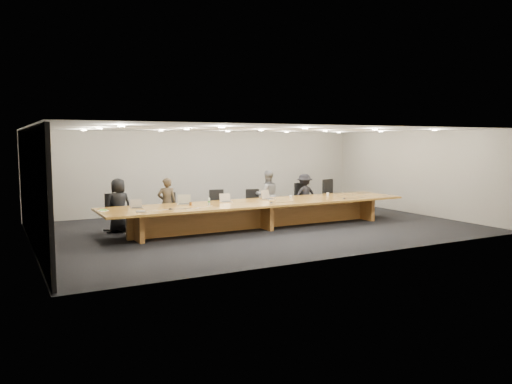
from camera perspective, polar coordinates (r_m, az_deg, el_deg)
ground at (r=14.28m, az=0.57°, el=-4.10°), size 12.00×12.00×0.00m
back_wall at (r=17.71m, az=-5.67°, el=2.37°), size 12.00×0.02×2.80m
left_wall_panel at (r=12.40m, az=-24.25°, el=0.26°), size 0.08×7.84×2.74m
conference_table at (r=14.20m, az=0.57°, el=-2.03°), size 9.00×1.80×0.75m
chair_far_left at (r=14.11m, az=-15.79°, el=-2.26°), size 0.56×0.56×1.06m
chair_left at (r=14.53m, az=-9.39°, el=-2.01°), size 0.65×0.65×1.00m
chair_mid_left at (r=14.86m, az=-4.39°, el=-1.70°), size 0.63×0.63×1.04m
chair_mid_right at (r=15.45m, az=-0.26°, el=-1.48°), size 0.62×0.62×0.99m
chair_right at (r=16.50m, az=5.56°, el=-0.83°), size 0.67×0.67×1.11m
chair_far_right at (r=17.00m, az=8.82°, el=-0.51°), size 0.75×0.75×1.21m
person_a at (r=14.05m, az=-15.44°, el=-1.46°), size 0.79×0.59×1.47m
person_b at (r=14.31m, az=-10.14°, el=-1.25°), size 0.59×0.46×1.44m
person_c at (r=15.64m, az=1.31°, el=-0.36°), size 0.87×0.74×1.55m
person_d at (r=16.41m, az=5.55°, el=-0.36°), size 0.92×0.54×1.40m
laptop_a at (r=13.14m, az=-13.45°, el=-1.31°), size 0.31×0.23×0.23m
laptop_b at (r=13.64m, az=-8.24°, el=-0.86°), size 0.42×0.37×0.28m
laptop_c at (r=14.08m, az=-3.43°, el=-0.66°), size 0.33×0.26×0.25m
laptop_d at (r=14.67m, az=1.49°, el=-0.31°), size 0.45×0.40×0.29m
water_bottle at (r=13.44m, az=-5.40°, el=-1.10°), size 0.08×0.08×0.20m
amber_mug at (r=13.46m, az=-7.47°, el=-1.34°), size 0.09×0.09×0.09m
paper_cup_near at (r=15.11m, az=3.99°, el=-0.53°), size 0.09×0.09×0.08m
paper_cup_far at (r=15.82m, az=8.21°, el=-0.26°), size 0.09×0.09×0.10m
notepad at (r=12.85m, az=-17.10°, el=-2.07°), size 0.28×0.25×0.01m
lime_gadget at (r=12.86m, az=-17.05°, el=-1.97°), size 0.19×0.15×0.03m
av_box at (r=12.39m, az=-13.04°, el=-2.20°), size 0.24×0.20×0.03m
mic_left at (r=12.76m, az=-9.76°, el=-1.90°), size 0.17×0.17×0.03m
mic_center at (r=13.86m, az=1.77°, el=-1.21°), size 0.15×0.15×0.03m
mic_right at (r=15.10m, az=10.07°, el=-0.72°), size 0.15×0.15×0.03m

